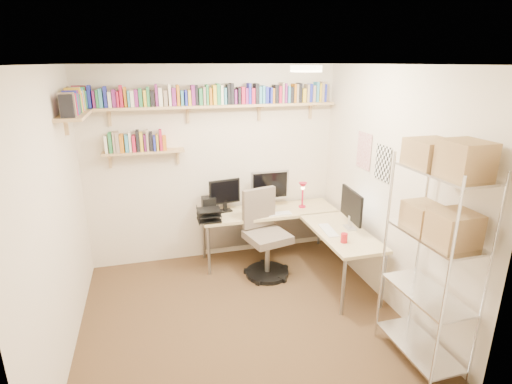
% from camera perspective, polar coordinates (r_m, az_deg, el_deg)
% --- Properties ---
extents(ground, '(3.20, 3.20, 0.00)m').
position_cam_1_polar(ground, '(4.35, -2.08, -17.32)').
color(ground, '#442F1D').
rests_on(ground, ground).
extents(room_shell, '(3.24, 3.04, 2.52)m').
position_cam_1_polar(room_shell, '(3.68, -2.29, 2.76)').
color(room_shell, beige).
rests_on(room_shell, ground).
extents(wall_shelves, '(3.12, 1.09, 0.80)m').
position_cam_1_polar(wall_shelves, '(4.80, -10.92, 11.87)').
color(wall_shelves, tan).
rests_on(wall_shelves, ground).
extents(corner_desk, '(1.82, 1.74, 1.19)m').
position_cam_1_polar(corner_desk, '(5.01, 3.05, -3.55)').
color(corner_desk, beige).
rests_on(corner_desk, ground).
extents(office_chair, '(0.57, 0.58, 1.07)m').
position_cam_1_polar(office_chair, '(4.91, 1.28, -6.86)').
color(office_chair, black).
rests_on(office_chair, ground).
extents(wire_rack, '(0.40, 0.79, 2.00)m').
position_cam_1_polar(wire_rack, '(3.41, 24.92, -1.84)').
color(wire_rack, silver).
rests_on(wire_rack, ground).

